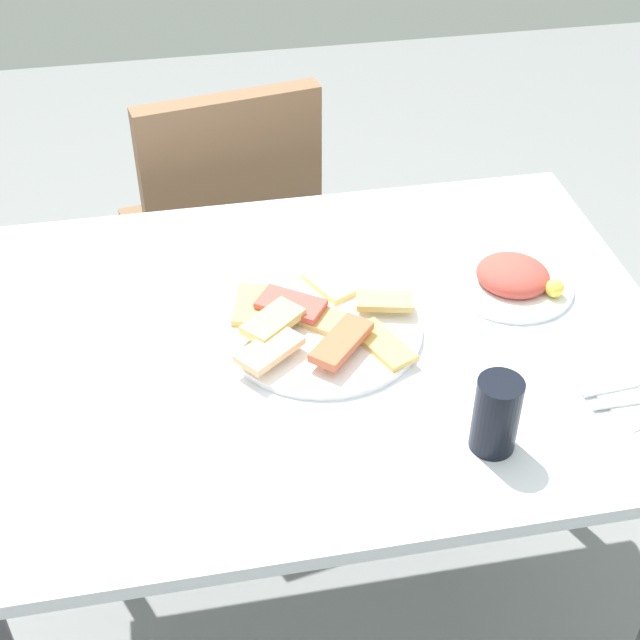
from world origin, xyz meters
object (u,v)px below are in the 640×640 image
Objects in this scene: dining_table at (318,374)px; salad_plate_greens at (513,279)px; dining_chair at (225,231)px; soda_can at (496,415)px; spoon at (633,383)px; paper_napkin at (638,393)px; pide_platter at (319,326)px.

dining_table is 5.35× the size of salad_plate_greens.
dining_chair is at bearing 97.58° from dining_table.
soda_can reaches higher than spoon.
salad_plate_greens is 1.77× the size of soda_can.
spoon is (0.00, 0.02, 0.00)m from paper_napkin.
pide_platter is at bearing 71.62° from dining_table.
dining_table is 9.48× the size of soda_can.
pide_platter is 0.50m from spoon.
dining_chair is 1.11m from spoon.
dining_chair reaches higher than spoon.
dining_chair is 0.84m from salad_plate_greens.
paper_napkin is (0.26, 0.06, -0.06)m from soda_can.
spoon is (0.55, -0.93, 0.26)m from dining_chair.
dining_table is 0.52m from paper_napkin.
paper_napkin is at bearing -27.58° from pide_platter.
soda_can is (0.20, -0.30, 0.05)m from pide_platter.
dining_table is 6.71× the size of spoon.
dining_table is 0.38m from soda_can.
paper_napkin is at bearing -59.78° from dining_chair.
dining_chair reaches higher than paper_napkin.
salad_plate_greens is 1.76× the size of paper_napkin.
salad_plate_greens is at bearing 108.00° from paper_napkin.
dining_chair is 0.76m from pide_platter.
paper_napkin is at bearing 13.08° from soda_can.
dining_table is at bearing -108.38° from pide_platter.
dining_table is at bearing 153.58° from paper_napkin.
paper_napkin is at bearing -94.69° from spoon.
spoon is at bearing -25.75° from pide_platter.
dining_chair is (-0.10, 0.72, -0.17)m from dining_table.
dining_table is 3.50× the size of pide_platter.
dining_chair is 2.79× the size of pide_platter.
pide_platter is (0.00, 0.01, 0.10)m from dining_table.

